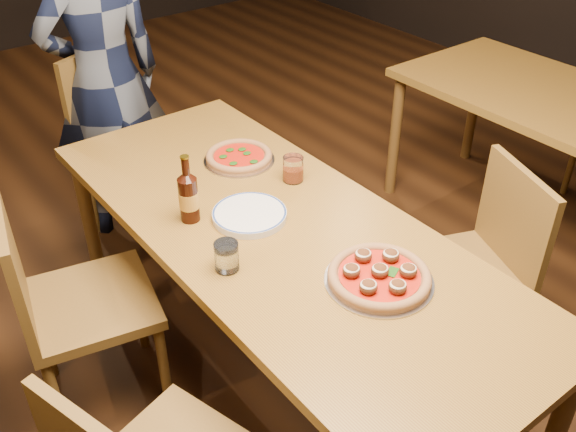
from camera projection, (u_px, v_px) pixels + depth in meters
ground at (280, 377)px, 2.59m from camera, size 9.00×9.00×0.00m
table_main at (279, 243)px, 2.21m from camera, size 0.80×2.00×0.75m
chair_main_sw at (90, 302)px, 2.27m from camera, size 0.52×0.52×0.94m
chair_main_e at (460, 271)px, 2.45m from camera, size 0.54×0.54×0.89m
chair_end at (139, 142)px, 3.22m from camera, size 0.60×0.60×0.98m
pizza_meatball at (379, 276)px, 1.92m from camera, size 0.33×0.33×0.06m
pizza_margherita at (239, 157)px, 2.53m from camera, size 0.28×0.28×0.04m
plate_stack at (250, 215)px, 2.20m from camera, size 0.26×0.26×0.02m
beer_bottle at (189, 198)px, 2.15m from camera, size 0.07×0.07×0.24m
water_glass at (227, 256)px, 1.96m from camera, size 0.08×0.08×0.10m
amber_glass at (293, 169)px, 2.39m from camera, size 0.08×0.08×0.10m
diner at (105, 79)px, 3.06m from camera, size 0.61×0.42×1.62m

